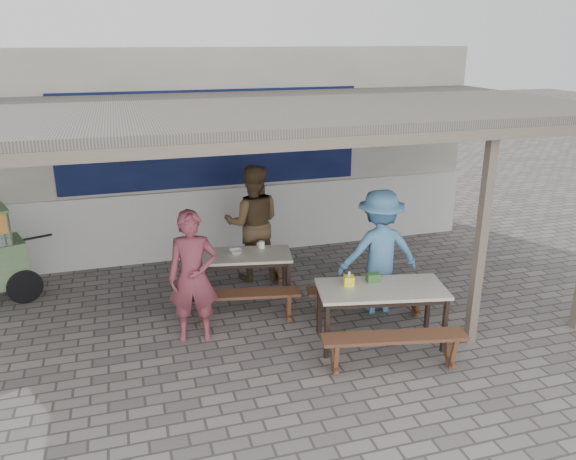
{
  "coord_description": "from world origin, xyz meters",
  "views": [
    {
      "loc": [
        -1.66,
        -6.25,
        3.63
      ],
      "look_at": [
        0.49,
        0.9,
        1.07
      ],
      "focal_mm": 35.0,
      "sensor_mm": 36.0,
      "label": 1
    }
  ],
  "objects_px": {
    "table_left": "(243,259)",
    "patron_wall_side": "(253,223)",
    "patron_street_side": "(193,277)",
    "tissue_box": "(349,281)",
    "bench_right_wall": "(368,295)",
    "condiment_jar": "(262,245)",
    "condiment_bowl": "(236,252)",
    "bench_left_wall": "(242,264)",
    "bench_left_street": "(246,300)",
    "table_right": "(381,293)",
    "bench_right_street": "(394,344)",
    "patron_right_table": "(379,252)",
    "donation_box": "(373,278)"
  },
  "relations": [
    {
      "from": "tissue_box",
      "to": "patron_right_table",
      "type": "bearing_deg",
      "value": 42.53
    },
    {
      "from": "patron_street_side",
      "to": "condiment_jar",
      "type": "bearing_deg",
      "value": 51.4
    },
    {
      "from": "patron_street_side",
      "to": "patron_right_table",
      "type": "bearing_deg",
      "value": 11.65
    },
    {
      "from": "table_left",
      "to": "patron_right_table",
      "type": "bearing_deg",
      "value": -12.79
    },
    {
      "from": "condiment_bowl",
      "to": "patron_wall_side",
      "type": "bearing_deg",
      "value": 60.49
    },
    {
      "from": "bench_left_street",
      "to": "patron_wall_side",
      "type": "xyz_separation_m",
      "value": [
        0.45,
        1.44,
        0.58
      ]
    },
    {
      "from": "patron_wall_side",
      "to": "bench_left_street",
      "type": "bearing_deg",
      "value": 84.89
    },
    {
      "from": "bench_left_wall",
      "to": "patron_right_table",
      "type": "height_order",
      "value": "patron_right_table"
    },
    {
      "from": "table_right",
      "to": "bench_right_street",
      "type": "bearing_deg",
      "value": -90.0
    },
    {
      "from": "table_right",
      "to": "bench_left_street",
      "type": "bearing_deg",
      "value": 158.5
    },
    {
      "from": "bench_left_street",
      "to": "donation_box",
      "type": "relative_size",
      "value": 9.23
    },
    {
      "from": "bench_left_street",
      "to": "bench_left_wall",
      "type": "distance_m",
      "value": 1.25
    },
    {
      "from": "donation_box",
      "to": "patron_street_side",
      "type": "bearing_deg",
      "value": 165.35
    },
    {
      "from": "bench_left_street",
      "to": "condiment_jar",
      "type": "height_order",
      "value": "condiment_jar"
    },
    {
      "from": "patron_wall_side",
      "to": "patron_right_table",
      "type": "xyz_separation_m",
      "value": [
        1.4,
        -1.57,
        -0.05
      ]
    },
    {
      "from": "bench_left_wall",
      "to": "condiment_jar",
      "type": "relative_size",
      "value": 14.46
    },
    {
      "from": "table_right",
      "to": "donation_box",
      "type": "distance_m",
      "value": 0.23
    },
    {
      "from": "table_left",
      "to": "bench_left_wall",
      "type": "height_order",
      "value": "table_left"
    },
    {
      "from": "table_right",
      "to": "patron_wall_side",
      "type": "xyz_separation_m",
      "value": [
        -1.04,
        2.4,
        0.24
      ]
    },
    {
      "from": "table_right",
      "to": "patron_street_side",
      "type": "relative_size",
      "value": 0.98
    },
    {
      "from": "table_left",
      "to": "patron_right_table",
      "type": "height_order",
      "value": "patron_right_table"
    },
    {
      "from": "tissue_box",
      "to": "bench_right_wall",
      "type": "bearing_deg",
      "value": 43.04
    },
    {
      "from": "bench_right_street",
      "to": "patron_street_side",
      "type": "xyz_separation_m",
      "value": [
        -2.07,
        1.39,
        0.5
      ]
    },
    {
      "from": "tissue_box",
      "to": "condiment_jar",
      "type": "relative_size",
      "value": 1.2
    },
    {
      "from": "bench_right_street",
      "to": "condiment_bowl",
      "type": "bearing_deg",
      "value": 131.83
    },
    {
      "from": "donation_box",
      "to": "patron_right_table",
      "type": "bearing_deg",
      "value": 59.12
    },
    {
      "from": "bench_left_street",
      "to": "tissue_box",
      "type": "relative_size",
      "value": 12.05
    },
    {
      "from": "patron_wall_side",
      "to": "tissue_box",
      "type": "height_order",
      "value": "patron_wall_side"
    },
    {
      "from": "table_left",
      "to": "patron_right_table",
      "type": "distance_m",
      "value": 1.9
    },
    {
      "from": "patron_street_side",
      "to": "tissue_box",
      "type": "bearing_deg",
      "value": -7.65
    },
    {
      "from": "patron_right_table",
      "to": "tissue_box",
      "type": "distance_m",
      "value": 0.97
    },
    {
      "from": "table_left",
      "to": "patron_street_side",
      "type": "xyz_separation_m",
      "value": [
        -0.81,
        -0.82,
        0.18
      ]
    },
    {
      "from": "patron_street_side",
      "to": "donation_box",
      "type": "xyz_separation_m",
      "value": [
        2.16,
        -0.57,
        -0.04
      ]
    },
    {
      "from": "table_left",
      "to": "patron_wall_side",
      "type": "xyz_separation_m",
      "value": [
        0.34,
        0.83,
        0.25
      ]
    },
    {
      "from": "table_left",
      "to": "patron_right_table",
      "type": "xyz_separation_m",
      "value": [
        1.74,
        -0.74,
        0.2
      ]
    },
    {
      "from": "table_right",
      "to": "bench_right_wall",
      "type": "height_order",
      "value": "table_right"
    },
    {
      "from": "tissue_box",
      "to": "table_right",
      "type": "bearing_deg",
      "value": -26.3
    },
    {
      "from": "table_left",
      "to": "bench_right_wall",
      "type": "height_order",
      "value": "table_left"
    },
    {
      "from": "bench_left_wall",
      "to": "condiment_jar",
      "type": "distance_m",
      "value": 0.68
    },
    {
      "from": "table_right",
      "to": "bench_right_street",
      "type": "height_order",
      "value": "table_right"
    },
    {
      "from": "condiment_bowl",
      "to": "tissue_box",
      "type": "bearing_deg",
      "value": -52.88
    },
    {
      "from": "table_right",
      "to": "donation_box",
      "type": "xyz_separation_m",
      "value": [
        -0.03,
        0.19,
        0.13
      ]
    },
    {
      "from": "table_right",
      "to": "patron_right_table",
      "type": "distance_m",
      "value": 0.93
    },
    {
      "from": "patron_wall_side",
      "to": "patron_right_table",
      "type": "distance_m",
      "value": 2.1
    },
    {
      "from": "table_right",
      "to": "table_left",
      "type": "bearing_deg",
      "value": 142.46
    },
    {
      "from": "patron_right_table",
      "to": "donation_box",
      "type": "height_order",
      "value": "patron_right_table"
    },
    {
      "from": "bench_right_street",
      "to": "bench_right_wall",
      "type": "height_order",
      "value": "same"
    },
    {
      "from": "condiment_bowl",
      "to": "bench_left_street",
      "type": "bearing_deg",
      "value": -92.01
    },
    {
      "from": "bench_right_street",
      "to": "patron_wall_side",
      "type": "relative_size",
      "value": 0.92
    },
    {
      "from": "bench_right_wall",
      "to": "condiment_jar",
      "type": "distance_m",
      "value": 1.7
    }
  ]
}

